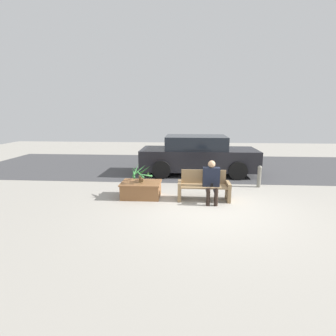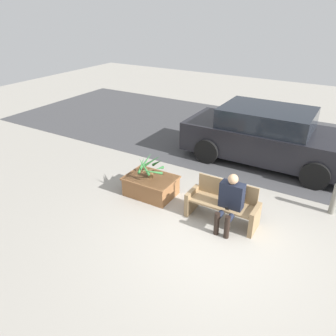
% 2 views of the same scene
% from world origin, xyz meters
% --- Properties ---
extents(ground_plane, '(30.00, 30.00, 0.00)m').
position_xyz_m(ground_plane, '(0.00, 0.00, 0.00)').
color(ground_plane, '#9E998E').
extents(road_surface, '(20.00, 6.00, 0.01)m').
position_xyz_m(road_surface, '(0.00, 5.32, 0.00)').
color(road_surface, '#424244').
rests_on(road_surface, ground_plane).
extents(bench, '(1.45, 0.52, 0.82)m').
position_xyz_m(bench, '(-0.15, 0.63, 0.38)').
color(bench, '#8C704C').
rests_on(bench, ground_plane).
extents(person_seated, '(0.46, 0.58, 1.14)m').
position_xyz_m(person_seated, '(0.04, 0.46, 0.62)').
color(person_seated, black).
rests_on(person_seated, ground_plane).
extents(planter_box, '(1.14, 0.82, 0.45)m').
position_xyz_m(planter_box, '(-1.95, 0.71, 0.24)').
color(planter_box, brown).
rests_on(planter_box, ground_plane).
extents(potted_plant, '(0.64, 0.63, 0.53)m').
position_xyz_m(potted_plant, '(-1.95, 0.72, 0.72)').
color(potted_plant, brown).
rests_on(potted_plant, planter_box).
extents(parked_car, '(4.51, 1.98, 1.53)m').
position_xyz_m(parked_car, '(-0.19, 3.81, 0.76)').
color(parked_car, black).
rests_on(parked_car, ground_plane).
extents(bollard_post, '(0.14, 0.14, 0.73)m').
position_xyz_m(bollard_post, '(1.75, 2.02, 0.38)').
color(bollard_post, slate).
rests_on(bollard_post, ground_plane).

